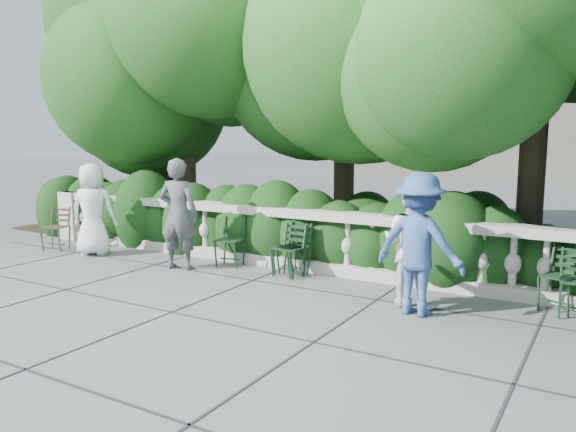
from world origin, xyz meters
The scene contains 15 objects.
ground centered at (0.00, 0.00, 0.00)m, with size 90.00×90.00×0.00m, color #4A4E51.
balustrade centered at (0.00, 1.80, 0.49)m, with size 12.00×0.44×1.00m.
shrub_hedge centered at (0.00, 3.00, 0.00)m, with size 15.00×2.60×1.70m, color black, non-canonical shape.
tree_canopy centered at (0.69, 3.19, 3.96)m, with size 15.04×6.52×6.78m.
chair_a centered at (-1.34, 1.25, 0.00)m, with size 0.44×0.48×0.84m, color black, non-canonical shape.
chair_b centered at (-0.18, 1.13, 0.00)m, with size 0.44×0.48×0.84m, color black, non-canonical shape.
chair_c centered at (-0.22, 1.31, 0.00)m, with size 0.44×0.48×0.84m, color black, non-canonical shape.
chair_d centered at (-0.23, 1.22, 0.00)m, with size 0.44×0.48×0.84m, color black, non-canonical shape.
chair_e centered at (3.59, 1.34, 0.00)m, with size 0.44×0.48×0.84m, color black, non-canonical shape.
chair_f centered at (3.85, 1.19, 0.00)m, with size 0.44×0.48×0.84m, color black, non-canonical shape.
chair_weathered centered at (-4.97, 0.62, 0.00)m, with size 0.44×0.48×0.84m, color black, non-canonical shape.
person_businessman centered at (-4.04, 0.84, 0.84)m, with size 0.82×0.53×1.68m, color silver.
person_woman_grey centered at (-1.97, 0.82, 0.91)m, with size 0.66×0.44×1.82m, color #444449.
person_casual_man centered at (1.94, 0.82, 0.80)m, with size 0.78×0.61×1.61m, color white.
person_older_blue centered at (2.14, 0.52, 0.87)m, with size 1.12×0.65×1.74m, color #2D4D87.
Camera 1 is at (4.18, -6.04, 2.18)m, focal length 35.00 mm.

